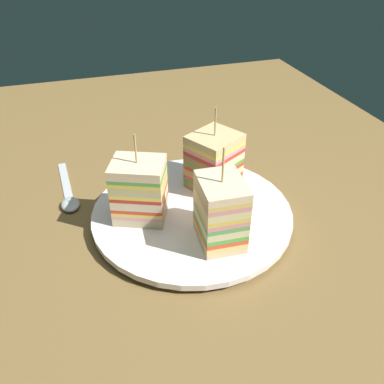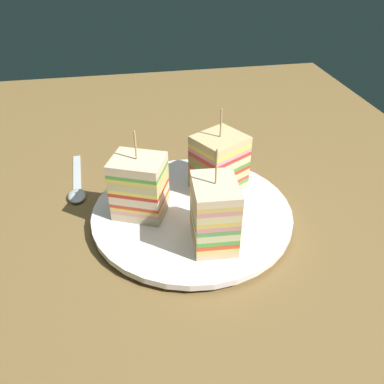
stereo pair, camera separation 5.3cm
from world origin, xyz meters
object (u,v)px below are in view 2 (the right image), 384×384
object	(u,v)px
plate	(192,213)
sandwich_wedge_2	(219,163)
sandwich_wedge_1	(214,214)
spoon	(77,189)
sandwich_wedge_0	(140,187)

from	to	relation	value
plate	sandwich_wedge_2	world-z (taller)	sandwich_wedge_2
sandwich_wedge_1	spoon	xyz separation A→B (cm)	(16.55, 17.70, -5.50)
sandwich_wedge_0	sandwich_wedge_1	distance (cm)	11.26
sandwich_wedge_0	sandwich_wedge_2	world-z (taller)	sandwich_wedge_2
sandwich_wedge_0	sandwich_wedge_1	bearing A→B (deg)	-19.37
sandwich_wedge_1	spoon	bearing A→B (deg)	50.57
spoon	sandwich_wedge_0	bearing A→B (deg)	43.00
sandwich_wedge_0	plate	bearing A→B (deg)	16.19
plate	sandwich_wedge_0	xyz separation A→B (cm)	(0.81, 6.86, 4.79)
sandwich_wedge_0	sandwich_wedge_2	size ratio (longest dim) A/B	0.99
plate	sandwich_wedge_1	size ratio (longest dim) A/B	2.10
plate	spoon	distance (cm)	18.96
spoon	sandwich_wedge_2	bearing A→B (deg)	73.77
plate	sandwich_wedge_0	world-z (taller)	sandwich_wedge_0
sandwich_wedge_0	sandwich_wedge_1	size ratio (longest dim) A/B	0.93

